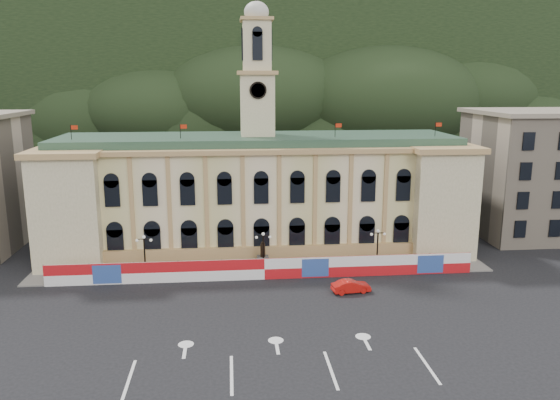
{
  "coord_description": "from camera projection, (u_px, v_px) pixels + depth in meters",
  "views": [
    {
      "loc": [
        -3.82,
        -45.49,
        22.91
      ],
      "look_at": [
        2.11,
        18.0,
        8.83
      ],
      "focal_mm": 35.0,
      "sensor_mm": 36.0,
      "label": 1
    }
  ],
  "objects": [
    {
      "name": "ground",
      "position": [
        275.0,
        338.0,
        49.51
      ],
      "size": [
        260.0,
        260.0,
        0.0
      ],
      "primitive_type": "plane",
      "color": "black",
      "rests_on": "ground"
    },
    {
      "name": "lane_markings",
      "position": [
        280.0,
        366.0,
        44.65
      ],
      "size": [
        26.0,
        10.0,
        0.02
      ],
      "primitive_type": null,
      "color": "white",
      "rests_on": "ground"
    },
    {
      "name": "hill_ridge",
      "position": [
        241.0,
        91.0,
        163.92
      ],
      "size": [
        230.0,
        80.0,
        64.0
      ],
      "color": "black",
      "rests_on": "ground"
    },
    {
      "name": "city_hall",
      "position": [
        258.0,
        192.0,
        74.68
      ],
      "size": [
        56.2,
        17.6,
        37.1
      ],
      "color": "beige",
      "rests_on": "ground"
    },
    {
      "name": "side_building_right",
      "position": [
        544.0,
        173.0,
        81.48
      ],
      "size": [
        21.0,
        17.0,
        18.6
      ],
      "color": "#BEAB93",
      "rests_on": "ground"
    },
    {
      "name": "hoarding_fence",
      "position": [
        265.0,
        269.0,
        63.9
      ],
      "size": [
        50.0,
        0.44,
        2.5
      ],
      "color": "red",
      "rests_on": "ground"
    },
    {
      "name": "pavement",
      "position": [
        263.0,
        271.0,
        66.75
      ],
      "size": [
        56.0,
        5.5,
        0.16
      ],
      "primitive_type": "cube",
      "color": "slate",
      "rests_on": "ground"
    },
    {
      "name": "statue",
      "position": [
        263.0,
        261.0,
        66.76
      ],
      "size": [
        1.4,
        1.4,
        3.72
      ],
      "color": "#595651",
      "rests_on": "ground"
    },
    {
      "name": "lamp_left",
      "position": [
        145.0,
        252.0,
        64.11
      ],
      "size": [
        1.96,
        0.44,
        5.15
      ],
      "color": "black",
      "rests_on": "ground"
    },
    {
      "name": "lamp_center",
      "position": [
        263.0,
        249.0,
        65.38
      ],
      "size": [
        1.96,
        0.44,
        5.15
      ],
      "color": "black",
      "rests_on": "ground"
    },
    {
      "name": "lamp_right",
      "position": [
        377.0,
        246.0,
        66.65
      ],
      "size": [
        1.96,
        0.44,
        5.15
      ],
      "color": "black",
      "rests_on": "ground"
    },
    {
      "name": "red_sedan",
      "position": [
        351.0,
        286.0,
        59.95
      ],
      "size": [
        2.64,
        4.68,
        1.41
      ],
      "primitive_type": "imported",
      "rotation": [
        0.0,
        0.0,
        1.71
      ],
      "color": "red",
      "rests_on": "ground"
    }
  ]
}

